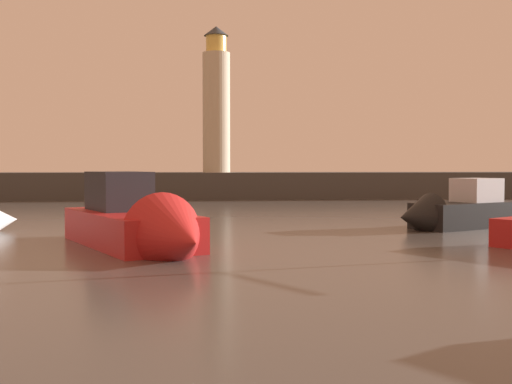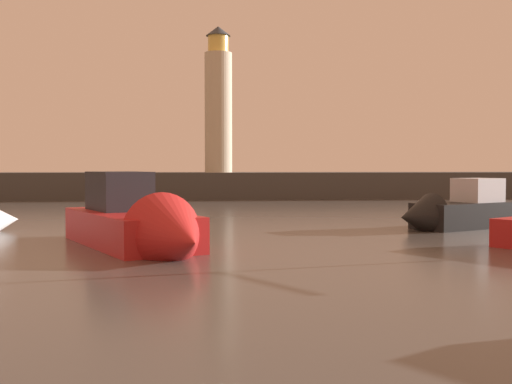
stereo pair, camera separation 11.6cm
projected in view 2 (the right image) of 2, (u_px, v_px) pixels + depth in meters
name	position (u px, v px, depth m)	size (l,w,h in m)	color
ground_plane	(199.00, 229.00, 28.87)	(220.00, 220.00, 0.00)	#4C4742
breakwater	(198.00, 185.00, 55.81)	(90.16, 5.81, 2.29)	#423F3D
lighthouse	(218.00, 104.00, 55.69)	(2.39, 2.39, 12.71)	beige
motorboat_1	(144.00, 226.00, 21.68)	(6.39, 9.53, 3.35)	#B21E1E
motorboat_2	(457.00, 212.00, 29.17)	(7.63, 5.16, 2.65)	black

